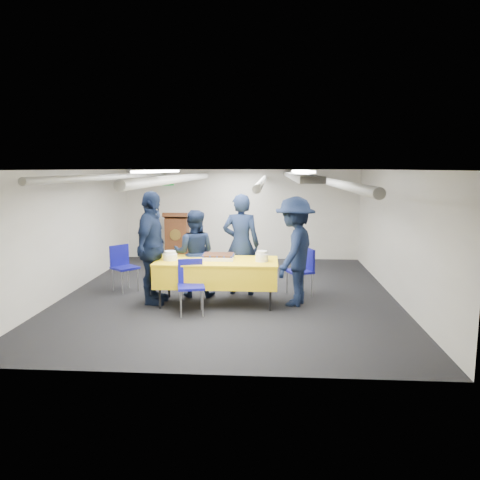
% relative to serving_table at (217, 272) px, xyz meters
% --- Properties ---
extents(ground, '(7.00, 7.00, 0.00)m').
position_rel_serving_table_xyz_m(ground, '(0.16, 0.68, -0.56)').
color(ground, black).
rests_on(ground, ground).
extents(room_shell, '(6.00, 7.00, 2.30)m').
position_rel_serving_table_xyz_m(room_shell, '(0.25, 1.09, 1.25)').
color(room_shell, silver).
rests_on(room_shell, ground).
extents(serving_table, '(2.08, 0.95, 0.77)m').
position_rel_serving_table_xyz_m(serving_table, '(0.00, 0.00, 0.00)').
color(serving_table, black).
rests_on(serving_table, ground).
extents(sheet_cake, '(0.55, 0.43, 0.10)m').
position_rel_serving_table_xyz_m(sheet_cake, '(0.02, 0.08, 0.26)').
color(sheet_cake, white).
rests_on(sheet_cake, serving_table).
extents(plate_stack_left, '(0.24, 0.24, 0.16)m').
position_rel_serving_table_xyz_m(plate_stack_left, '(-0.80, -0.05, 0.28)').
color(plate_stack_left, white).
rests_on(plate_stack_left, serving_table).
extents(plate_stack_right, '(0.22, 0.22, 0.18)m').
position_rel_serving_table_xyz_m(plate_stack_right, '(0.77, -0.05, 0.29)').
color(plate_stack_right, white).
rests_on(plate_stack_right, serving_table).
extents(podium, '(0.62, 0.53, 1.25)m').
position_rel_serving_table_xyz_m(podium, '(-1.44, 3.72, 0.05)').
color(podium, brown).
rests_on(podium, ground).
extents(chair_near, '(0.50, 0.50, 0.87)m').
position_rel_serving_table_xyz_m(chair_near, '(-0.36, -0.52, -0.03)').
color(chair_near, gray).
rests_on(chair_near, ground).
extents(chair_right, '(0.55, 0.55, 0.87)m').
position_rel_serving_table_xyz_m(chair_right, '(1.53, 0.68, -0.03)').
color(chair_right, gray).
rests_on(chair_right, ground).
extents(chair_left, '(0.59, 0.59, 0.87)m').
position_rel_serving_table_xyz_m(chair_left, '(-1.92, 0.80, -0.03)').
color(chair_left, gray).
rests_on(chair_left, ground).
extents(sailor_a, '(0.72, 0.50, 1.87)m').
position_rel_serving_table_xyz_m(sailor_a, '(0.37, 0.68, 0.38)').
color(sailor_a, black).
rests_on(sailor_a, ground).
extents(sailor_b, '(0.78, 0.61, 1.59)m').
position_rel_serving_table_xyz_m(sailor_b, '(-0.47, 0.50, 0.23)').
color(sailor_b, black).
rests_on(sailor_b, ground).
extents(sailor_c, '(0.56, 1.17, 1.95)m').
position_rel_serving_table_xyz_m(sailor_c, '(-1.12, -0.02, 0.41)').
color(sailor_c, black).
rests_on(sailor_c, ground).
extents(sailor_d, '(1.05, 1.36, 1.86)m').
position_rel_serving_table_xyz_m(sailor_d, '(1.32, 0.05, 0.37)').
color(sailor_d, black).
rests_on(sailor_d, ground).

